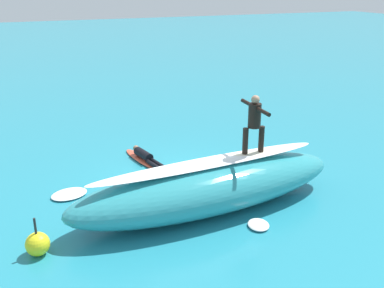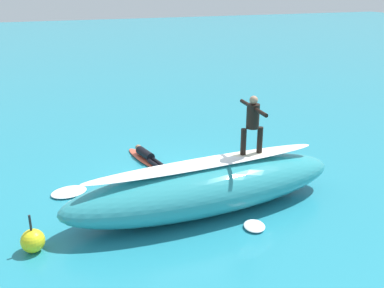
{
  "view_description": "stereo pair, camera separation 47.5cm",
  "coord_description": "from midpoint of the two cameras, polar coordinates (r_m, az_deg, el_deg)",
  "views": [
    {
      "loc": [
        4.44,
        11.67,
        5.82
      ],
      "look_at": [
        -0.43,
        0.01,
        1.13
      ],
      "focal_mm": 41.61,
      "sensor_mm": 36.0,
      "label": 1
    },
    {
      "loc": [
        4.0,
        11.84,
        5.82
      ],
      "look_at": [
        -0.43,
        0.01,
        1.13
      ],
      "focal_mm": 41.61,
      "sensor_mm": 36.0,
      "label": 2
    }
  ],
  "objects": [
    {
      "name": "buoy_marker",
      "position": [
        10.81,
        -18.53,
        -11.68
      ],
      "size": [
        0.54,
        0.54,
        0.93
      ],
      "color": "yellow",
      "rests_on": "ground_plane"
    },
    {
      "name": "foam_patch_mid",
      "position": [
        11.39,
        9.2,
        -10.35
      ],
      "size": [
        0.7,
        0.76,
        0.11
      ],
      "primitive_type": "ellipsoid",
      "rotation": [
        0.0,
        0.0,
        1.27
      ],
      "color": "white",
      "rests_on": "ground_plane"
    },
    {
      "name": "wave_foam_lip",
      "position": [
        11.53,
        3.07,
        -2.42
      ],
      "size": [
        6.58,
        1.15,
        0.08
      ],
      "primitive_type": "ellipsoid",
      "rotation": [
        0.0,
        0.0,
        0.07
      ],
      "color": "white",
      "rests_on": "wave_crest"
    },
    {
      "name": "foam_patch_near",
      "position": [
        13.34,
        -14.51,
        -5.98
      ],
      "size": [
        1.19,
        1.0,
        0.1
      ],
      "primitive_type": "ellipsoid",
      "rotation": [
        0.0,
        0.0,
        0.24
      ],
      "color": "white",
      "rests_on": "ground_plane"
    },
    {
      "name": "surfboard_riding",
      "position": [
        12.17,
        8.68,
        -1.38
      ],
      "size": [
        2.19,
        0.64,
        0.08
      ],
      "primitive_type": "ellipsoid",
      "rotation": [
        0.0,
        0.0,
        -0.05
      ],
      "color": "#EAE5C6",
      "rests_on": "wave_crest"
    },
    {
      "name": "surfer_paddling",
      "position": [
        15.1,
        -4.89,
        -1.46
      ],
      "size": [
        0.63,
        1.75,
        0.32
      ],
      "rotation": [
        0.0,
        0.0,
        -1.36
      ],
      "color": "black",
      "rests_on": "surfboard_paddling"
    },
    {
      "name": "surfer_riding",
      "position": [
        11.84,
        8.93,
        2.98
      ],
      "size": [
        0.63,
        1.51,
        1.59
      ],
      "rotation": [
        0.0,
        0.0,
        -0.05
      ],
      "color": "black",
      "rests_on": "surfboard_riding"
    },
    {
      "name": "wave_crest",
      "position": [
        11.82,
        3.01,
        -5.55
      ],
      "size": [
        7.82,
        2.57,
        1.32
      ],
      "primitive_type": "ellipsoid",
      "rotation": [
        0.0,
        0.0,
        0.07
      ],
      "color": "teal",
      "rests_on": "ground_plane"
    },
    {
      "name": "surfboard_paddling",
      "position": [
        15.28,
        -5.11,
        -1.94
      ],
      "size": [
        0.98,
        2.42,
        0.09
      ],
      "primitive_type": "ellipsoid",
      "rotation": [
        0.0,
        0.0,
        -1.36
      ],
      "color": "#E0563D",
      "rests_on": "ground_plane"
    },
    {
      "name": "ground_plane",
      "position": [
        13.78,
        -0.72,
        -4.64
      ],
      "size": [
        120.0,
        120.0,
        0.0
      ],
      "primitive_type": "plane",
      "color": "teal"
    }
  ]
}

